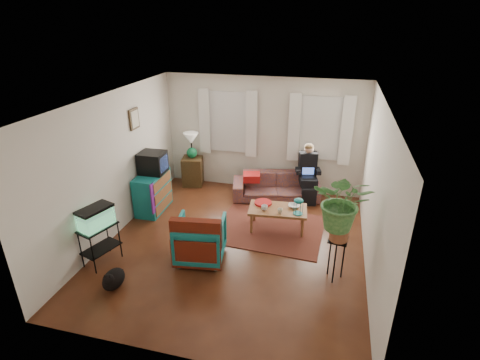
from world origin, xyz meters
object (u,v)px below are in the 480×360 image
(sofa, at_px, (276,182))
(aquarium_stand, at_px, (101,245))
(dresser, at_px, (153,192))
(armchair, at_px, (200,237))
(side_table, at_px, (193,171))
(coffee_table, at_px, (277,219))
(plant_stand, at_px, (336,259))

(sofa, relative_size, aquarium_stand, 2.81)
(dresser, bearing_deg, armchair, -42.40)
(dresser, distance_m, aquarium_stand, 1.89)
(side_table, height_order, coffee_table, side_table)
(dresser, xyz_separation_m, aquarium_stand, (-0.01, -1.88, -0.07))
(armchair, bearing_deg, dresser, -49.87)
(side_table, relative_size, plant_stand, 0.95)
(aquarium_stand, xyz_separation_m, coffee_table, (2.66, 1.76, -0.11))
(armchair, bearing_deg, coffee_table, -140.30)
(aquarium_stand, xyz_separation_m, plant_stand, (3.76, 0.53, 0.02))
(aquarium_stand, bearing_deg, sofa, 70.16)
(sofa, relative_size, plant_stand, 2.66)
(armchair, distance_m, plant_stand, 2.20)
(dresser, bearing_deg, plant_stand, -20.86)
(side_table, bearing_deg, sofa, -6.14)
(dresser, relative_size, coffee_table, 0.84)
(sofa, xyz_separation_m, aquarium_stand, (-2.41, -3.09, -0.03))
(coffee_table, relative_size, plant_stand, 1.51)
(sofa, distance_m, aquarium_stand, 3.92)
(side_table, xyz_separation_m, armchair, (1.20, -2.79, 0.06))
(side_table, height_order, armchair, armchair)
(side_table, bearing_deg, plant_stand, -39.29)
(side_table, xyz_separation_m, coffee_table, (2.31, -1.56, -0.12))
(armchair, bearing_deg, sofa, -116.86)
(sofa, xyz_separation_m, side_table, (-2.06, 0.22, -0.03))
(aquarium_stand, relative_size, plant_stand, 0.95)
(aquarium_stand, relative_size, coffee_table, 0.63)
(dresser, height_order, plant_stand, dresser)
(dresser, distance_m, coffee_table, 2.66)
(side_table, distance_m, aquarium_stand, 3.33)
(sofa, distance_m, dresser, 2.69)
(plant_stand, bearing_deg, coffee_table, 131.76)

